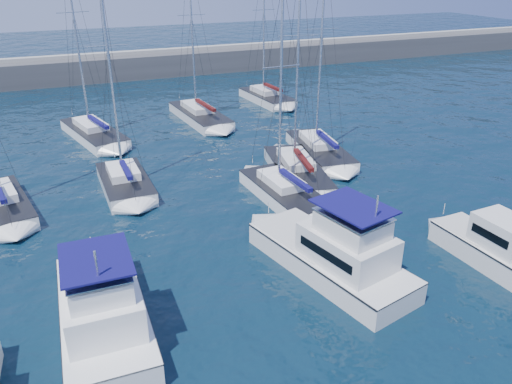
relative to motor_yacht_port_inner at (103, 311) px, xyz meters
name	(u,v)px	position (x,y,z in m)	size (l,w,h in m)	color
ground	(287,281)	(8.86, 0.45, -1.13)	(220.00, 220.00, 0.00)	black
breakwater	(120,70)	(8.86, 52.45, -0.08)	(160.00, 6.00, 4.45)	#424244
motor_yacht_port_inner	(103,311)	(0.00, 0.00, 0.00)	(3.69, 8.95, 4.69)	white
motor_yacht_stbd_inner	(336,255)	(11.35, 0.02, 0.00)	(5.50, 9.95, 4.69)	silver
motor_yacht_stbd_outer	(492,246)	(19.56, -2.13, -0.19)	(2.77, 6.09, 3.20)	silver
sailboat_mid_a	(1,205)	(-4.59, 14.15, -0.60)	(4.47, 7.97, 14.94)	white
sailboat_mid_b	(125,182)	(3.26, 14.68, -0.59)	(3.14, 7.13, 15.55)	white
sailboat_mid_c	(284,192)	(12.80, 8.96, -0.62)	(3.49, 8.26, 13.88)	white
sailboat_mid_d	(297,171)	(15.33, 12.03, -0.61)	(4.91, 9.40, 16.04)	silver
sailboat_mid_e	(319,150)	(19.00, 15.21, -0.60)	(4.31, 9.15, 15.88)	white
sailboat_back_a	(94,133)	(2.50, 26.93, -0.59)	(5.24, 9.92, 17.24)	white
sailboat_back_b	(200,115)	(12.94, 28.75, -0.62)	(4.02, 10.06, 15.99)	silver
sailboat_back_c	(267,97)	(22.05, 32.73, -0.60)	(3.81, 8.48, 15.75)	silver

